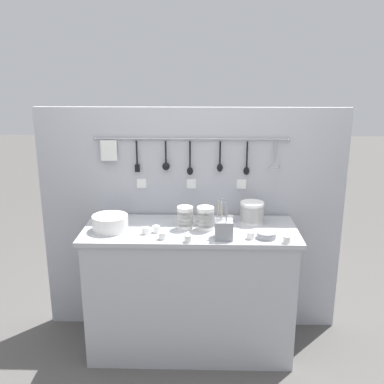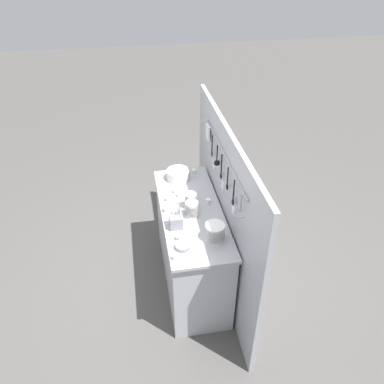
{
  "view_description": "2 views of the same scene",
  "coord_description": "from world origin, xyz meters",
  "px_view_note": "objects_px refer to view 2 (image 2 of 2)",
  "views": [
    {
      "loc": [
        0.09,
        -2.91,
        2.05
      ],
      "look_at": [
        0.01,
        -0.0,
        1.2
      ],
      "focal_mm": 42.0,
      "sensor_mm": 36.0,
      "label": 1
    },
    {
      "loc": [
        2.76,
        -0.48,
        3.12
      ],
      "look_at": [
        0.07,
        -0.01,
        1.19
      ],
      "focal_mm": 35.0,
      "sensor_mm": 36.0,
      "label": 2
    }
  ],
  "objects_px": {
    "cup_front_right": "(194,171)",
    "cup_centre": "(179,238)",
    "bowl_stack_nested_right": "(190,201)",
    "cutlery_caddy": "(176,221)",
    "plate_stack": "(178,175)",
    "cup_beside_plates": "(179,195)",
    "cup_back_right": "(212,225)",
    "cup_by_caddy": "(168,199)",
    "cup_edge_near": "(166,210)",
    "bowl_stack_tall_left": "(192,210)",
    "cup_mid_row": "(208,201)",
    "steel_mixing_bowl": "(183,246)",
    "cup_front_left": "(175,191)",
    "bowl_stack_short_front": "(215,232)",
    "cup_back_left": "(175,257)"
  },
  "relations": [
    {
      "from": "cup_front_right",
      "to": "cup_centre",
      "type": "bearing_deg",
      "value": -17.07
    },
    {
      "from": "bowl_stack_nested_right",
      "to": "cutlery_caddy",
      "type": "distance_m",
      "value": 0.31
    },
    {
      "from": "cutlery_caddy",
      "to": "cup_centre",
      "type": "relative_size",
      "value": 5.63
    },
    {
      "from": "plate_stack",
      "to": "cup_beside_plates",
      "type": "xyz_separation_m",
      "value": [
        0.32,
        -0.03,
        -0.03
      ]
    },
    {
      "from": "cup_back_right",
      "to": "cup_by_caddy",
      "type": "relative_size",
      "value": 1.0
    },
    {
      "from": "plate_stack",
      "to": "cup_edge_near",
      "type": "relative_size",
      "value": 5.08
    },
    {
      "from": "bowl_stack_nested_right",
      "to": "cup_centre",
      "type": "xyz_separation_m",
      "value": [
        0.43,
        -0.18,
        -0.05
      ]
    },
    {
      "from": "cup_by_caddy",
      "to": "cup_edge_near",
      "type": "relative_size",
      "value": 1.0
    },
    {
      "from": "plate_stack",
      "to": "cup_beside_plates",
      "type": "relative_size",
      "value": 5.08
    },
    {
      "from": "bowl_stack_tall_left",
      "to": "cup_mid_row",
      "type": "bearing_deg",
      "value": 132.47
    },
    {
      "from": "steel_mixing_bowl",
      "to": "cup_back_right",
      "type": "xyz_separation_m",
      "value": [
        -0.22,
        0.3,
        0.0
      ]
    },
    {
      "from": "bowl_stack_tall_left",
      "to": "plate_stack",
      "type": "xyz_separation_m",
      "value": [
        -0.65,
        -0.03,
        -0.03
      ]
    },
    {
      "from": "cup_edge_near",
      "to": "cup_back_right",
      "type": "bearing_deg",
      "value": 52.97
    },
    {
      "from": "steel_mixing_bowl",
      "to": "cup_front_left",
      "type": "height_order",
      "value": "cup_front_left"
    },
    {
      "from": "cup_centre",
      "to": "cup_front_right",
      "type": "height_order",
      "value": "same"
    },
    {
      "from": "cup_by_caddy",
      "to": "cup_centre",
      "type": "bearing_deg",
      "value": 2.25
    },
    {
      "from": "plate_stack",
      "to": "cup_back_right",
      "type": "distance_m",
      "value": 0.85
    },
    {
      "from": "bowl_stack_nested_right",
      "to": "steel_mixing_bowl",
      "type": "relative_size",
      "value": 1.22
    },
    {
      "from": "bowl_stack_short_front",
      "to": "cup_front_right",
      "type": "height_order",
      "value": "bowl_stack_short_front"
    },
    {
      "from": "cup_front_right",
      "to": "steel_mixing_bowl",
      "type": "bearing_deg",
      "value": -14.65
    },
    {
      "from": "bowl_stack_nested_right",
      "to": "cup_centre",
      "type": "bearing_deg",
      "value": -22.41
    },
    {
      "from": "bowl_stack_short_front",
      "to": "cup_front_left",
      "type": "bearing_deg",
      "value": -162.04
    },
    {
      "from": "cup_front_left",
      "to": "cup_back_left",
      "type": "height_order",
      "value": "same"
    },
    {
      "from": "cup_back_left",
      "to": "cup_front_left",
      "type": "bearing_deg",
      "value": 171.86
    },
    {
      "from": "cup_back_left",
      "to": "cup_front_right",
      "type": "distance_m",
      "value": 1.31
    },
    {
      "from": "bowl_stack_short_front",
      "to": "cup_beside_plates",
      "type": "height_order",
      "value": "bowl_stack_short_front"
    },
    {
      "from": "cup_front_right",
      "to": "cup_beside_plates",
      "type": "bearing_deg",
      "value": -28.28
    },
    {
      "from": "cup_mid_row",
      "to": "cup_back_left",
      "type": "xyz_separation_m",
      "value": [
        0.69,
        -0.42,
        0.0
      ]
    },
    {
      "from": "bowl_stack_short_front",
      "to": "cup_mid_row",
      "type": "height_order",
      "value": "bowl_stack_short_front"
    },
    {
      "from": "bowl_stack_short_front",
      "to": "bowl_stack_nested_right",
      "type": "bearing_deg",
      "value": -164.81
    },
    {
      "from": "cup_mid_row",
      "to": "cup_beside_plates",
      "type": "height_order",
      "value": "same"
    },
    {
      "from": "bowl_stack_tall_left",
      "to": "cup_back_left",
      "type": "xyz_separation_m",
      "value": [
        0.52,
        -0.23,
        -0.06
      ]
    },
    {
      "from": "bowl_stack_short_front",
      "to": "bowl_stack_tall_left",
      "type": "relative_size",
      "value": 1.06
    },
    {
      "from": "plate_stack",
      "to": "cup_front_left",
      "type": "distance_m",
      "value": 0.26
    },
    {
      "from": "bowl_stack_short_front",
      "to": "cutlery_caddy",
      "type": "height_order",
      "value": "cutlery_caddy"
    },
    {
      "from": "steel_mixing_bowl",
      "to": "cup_edge_near",
      "type": "relative_size",
      "value": 2.67
    },
    {
      "from": "bowl_stack_short_front",
      "to": "cup_front_left",
      "type": "distance_m",
      "value": 0.77
    },
    {
      "from": "cup_mid_row",
      "to": "cup_back_right",
      "type": "distance_m",
      "value": 0.36
    },
    {
      "from": "steel_mixing_bowl",
      "to": "bowl_stack_tall_left",
      "type": "bearing_deg",
      "value": 159.91
    },
    {
      "from": "cup_front_left",
      "to": "cutlery_caddy",
      "type": "bearing_deg",
      "value": -7.08
    },
    {
      "from": "bowl_stack_tall_left",
      "to": "cup_mid_row",
      "type": "height_order",
      "value": "bowl_stack_tall_left"
    },
    {
      "from": "bowl_stack_nested_right",
      "to": "cup_beside_plates",
      "type": "xyz_separation_m",
      "value": [
        -0.19,
        -0.08,
        -0.05
      ]
    },
    {
      "from": "cup_mid_row",
      "to": "cup_centre",
      "type": "bearing_deg",
      "value": -37.35
    },
    {
      "from": "plate_stack",
      "to": "cup_back_right",
      "type": "height_order",
      "value": "plate_stack"
    },
    {
      "from": "cup_front_left",
      "to": "cup_centre",
      "type": "xyz_separation_m",
      "value": [
        0.69,
        -0.07,
        0.0
      ]
    },
    {
      "from": "cup_mid_row",
      "to": "bowl_stack_short_front",
      "type": "bearing_deg",
      "value": -5.7
    },
    {
      "from": "cup_beside_plates",
      "to": "cup_by_caddy",
      "type": "xyz_separation_m",
      "value": [
        0.05,
        -0.12,
        0.0
      ]
    },
    {
      "from": "plate_stack",
      "to": "bowl_stack_nested_right",
      "type": "bearing_deg",
      "value": 5.05
    },
    {
      "from": "cup_beside_plates",
      "to": "cup_by_caddy",
      "type": "height_order",
      "value": "same"
    },
    {
      "from": "cutlery_caddy",
      "to": "cup_back_right",
      "type": "xyz_separation_m",
      "value": [
        0.06,
        0.32,
        -0.04
      ]
    }
  ]
}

